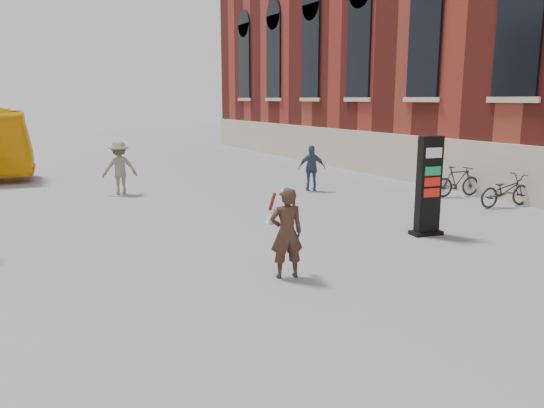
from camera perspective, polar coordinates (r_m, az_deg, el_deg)
name	(u,v)px	position (r m, az deg, el deg)	size (l,w,h in m)	color
ground	(320,286)	(9.31, 5.19, -8.75)	(100.00, 100.00, 0.00)	#9E9EA3
info_pylon	(429,186)	(12.93, 16.49, 1.84)	(0.79, 0.48, 2.34)	black
woman	(286,232)	(9.47, 1.55, -3.00)	(0.72, 0.68, 1.65)	black
pedestrian_b	(120,168)	(18.62, -16.07, 3.77)	(1.16, 0.67, 1.79)	gray
pedestrian_c	(312,168)	(18.60, 4.31, 3.87)	(0.94, 0.39, 1.60)	#3C4E69
bike_6	(505,191)	(17.28, 23.80, 1.34)	(0.65, 1.87, 0.98)	#222327
bike_7	(458,181)	(18.49, 19.33, 2.31)	(0.48, 1.70, 1.02)	#222327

